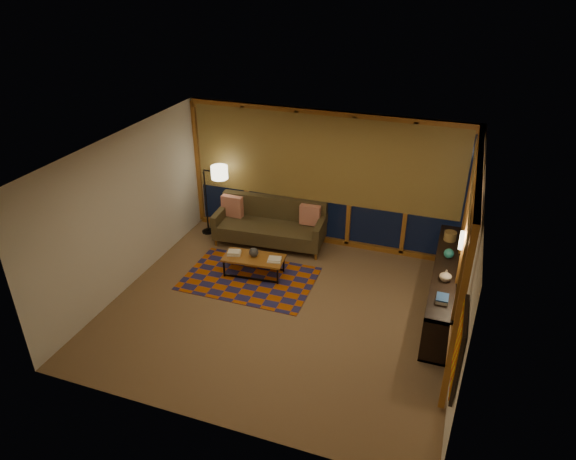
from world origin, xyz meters
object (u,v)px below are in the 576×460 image
(bookshelf, at_px, (444,286))
(sofa, at_px, (270,224))
(floor_lamp, at_px, (206,199))
(coffee_table, at_px, (254,266))

(bookshelf, bearing_deg, sofa, 164.02)
(floor_lamp, bearing_deg, sofa, -0.62)
(coffee_table, xyz_separation_m, floor_lamp, (-1.55, 1.20, 0.58))
(sofa, xyz_separation_m, coffee_table, (0.14, -1.16, -0.26))
(coffee_table, xyz_separation_m, bookshelf, (3.29, 0.18, 0.19))
(coffee_table, distance_m, floor_lamp, 2.04)
(floor_lamp, bearing_deg, bookshelf, -11.03)
(coffee_table, bearing_deg, bookshelf, -1.76)
(sofa, distance_m, bookshelf, 3.57)
(sofa, distance_m, floor_lamp, 1.45)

